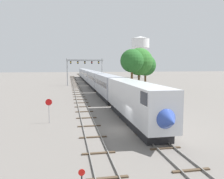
{
  "coord_description": "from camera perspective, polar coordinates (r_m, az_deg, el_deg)",
  "views": [
    {
      "loc": [
        -5.68,
        -22.87,
        6.83
      ],
      "look_at": [
        1.0,
        12.0,
        3.0
      ],
      "focal_mm": 36.58,
      "sensor_mm": 36.0,
      "label": 1
    }
  ],
  "objects": [
    {
      "name": "ground_plane",
      "position": [
        24.53,
        3.02,
        -10.02
      ],
      "size": [
        400.0,
        400.0,
        0.0
      ],
      "primitive_type": "plane",
      "color": "slate"
    },
    {
      "name": "track_main",
      "position": [
        83.5,
        -5.53,
        1.49
      ],
      "size": [
        2.6,
        200.0,
        0.16
      ],
      "color": "slate",
      "rests_on": "ground"
    },
    {
      "name": "track_near",
      "position": [
        63.27,
        -8.8,
        -0.05
      ],
      "size": [
        2.6,
        160.0,
        0.16
      ],
      "color": "slate",
      "rests_on": "ground"
    },
    {
      "name": "passenger_train",
      "position": [
        76.02,
        -5.03,
        2.96
      ],
      "size": [
        3.04,
        118.02,
        4.8
      ],
      "color": "silver",
      "rests_on": "ground"
    },
    {
      "name": "signal_gantry",
      "position": [
        76.25,
        -6.79,
        5.9
      ],
      "size": [
        12.1,
        0.49,
        8.96
      ],
      "color": "#999BA0",
      "rests_on": "ground"
    },
    {
      "name": "water_tower",
      "position": [
        126.92,
        7.09,
        10.88
      ],
      "size": [
        9.74,
        9.74,
        22.22
      ],
      "color": "beige",
      "rests_on": "ground"
    },
    {
      "name": "stop_sign",
      "position": [
        27.79,
        -15.5,
        -4.35
      ],
      "size": [
        0.76,
        0.08,
        2.88
      ],
      "color": "gray",
      "rests_on": "ground"
    },
    {
      "name": "trackside_tree_left",
      "position": [
        58.33,
        5.02,
        7.12
      ],
      "size": [
        5.93,
        5.93,
        10.85
      ],
      "color": "brown",
      "rests_on": "ground"
    },
    {
      "name": "trackside_tree_mid",
      "position": [
        62.63,
        6.8,
        6.9
      ],
      "size": [
        7.43,
        7.43,
        11.42
      ],
      "color": "brown",
      "rests_on": "ground"
    },
    {
      "name": "trackside_tree_right",
      "position": [
        64.83,
        8.36,
        6.0
      ],
      "size": [
        5.9,
        5.9,
        9.7
      ],
      "color": "brown",
      "rests_on": "ground"
    }
  ]
}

